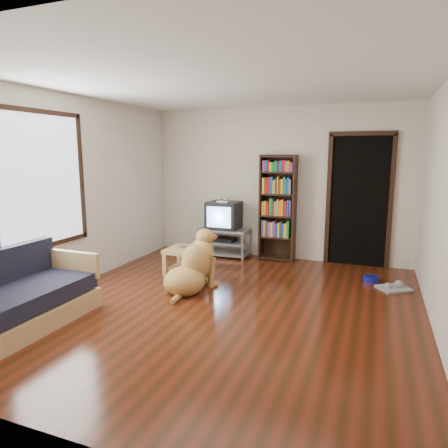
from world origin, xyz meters
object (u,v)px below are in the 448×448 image
(tv_stand, at_px, (224,241))
(sofa, at_px, (12,305))
(crt_tv, at_px, (224,215))
(laptop, at_px, (185,248))
(dog_bowl, at_px, (371,279))
(bookshelf, at_px, (278,202))
(dog, at_px, (193,268))
(grey_rag, at_px, (394,288))
(coffee_table, at_px, (186,256))

(tv_stand, distance_m, sofa, 3.76)
(tv_stand, bearing_deg, crt_tv, 90.00)
(laptop, relative_size, dog_bowl, 1.38)
(crt_tv, bearing_deg, bookshelf, 4.32)
(laptop, bearing_deg, dog, -40.59)
(sofa, bearing_deg, grey_rag, 36.13)
(sofa, bearing_deg, dog, 54.64)
(tv_stand, bearing_deg, dog_bowl, -13.81)
(laptop, distance_m, bookshelf, 1.83)
(dog_bowl, height_order, coffee_table, coffee_table)
(dog_bowl, distance_m, tv_stand, 2.60)
(tv_stand, relative_size, sofa, 0.50)
(tv_stand, distance_m, bookshelf, 1.20)
(dog_bowl, xyz_separation_m, tv_stand, (-2.51, 0.62, 0.23))
(laptop, height_order, bookshelf, bookshelf)
(coffee_table, bearing_deg, laptop, -90.00)
(grey_rag, relative_size, coffee_table, 0.73)
(tv_stand, bearing_deg, bookshelf, 5.63)
(dog_bowl, height_order, dog, dog)
(bookshelf, xyz_separation_m, coffee_table, (-1.10, -1.31, -0.72))
(laptop, bearing_deg, grey_rag, 22.17)
(dog, bearing_deg, crt_tv, 98.28)
(crt_tv, xyz_separation_m, dog, (0.28, -1.89, -0.43))
(crt_tv, bearing_deg, dog, -81.72)
(dog_bowl, bearing_deg, tv_stand, 166.19)
(bookshelf, relative_size, coffee_table, 3.27)
(tv_stand, bearing_deg, dog, -81.62)
(tv_stand, height_order, crt_tv, crt_tv)
(dog_bowl, bearing_deg, coffee_table, -167.38)
(laptop, relative_size, bookshelf, 0.17)
(laptop, distance_m, dog_bowl, 2.76)
(crt_tv, distance_m, sofa, 3.81)
(laptop, relative_size, tv_stand, 0.34)
(grey_rag, distance_m, bookshelf, 2.32)
(laptop, bearing_deg, coffee_table, 104.93)
(sofa, height_order, coffee_table, sofa)
(dog_bowl, distance_m, dog, 2.58)
(laptop, bearing_deg, sofa, -94.02)
(grey_rag, distance_m, crt_tv, 3.04)
(tv_stand, bearing_deg, laptop, -97.07)
(dog, bearing_deg, laptop, 124.48)
(grey_rag, xyz_separation_m, dog, (-2.54, -1.00, 0.29))
(dog_bowl, distance_m, crt_tv, 2.69)
(sofa, distance_m, dog, 2.16)
(laptop, distance_m, crt_tv, 1.32)
(laptop, xyz_separation_m, crt_tv, (0.15, 1.27, 0.33))
(laptop, xyz_separation_m, coffee_table, (-0.00, 0.03, -0.13))
(dog_bowl, height_order, grey_rag, dog_bowl)
(sofa, bearing_deg, laptop, 71.05)
(laptop, distance_m, tv_stand, 1.26)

